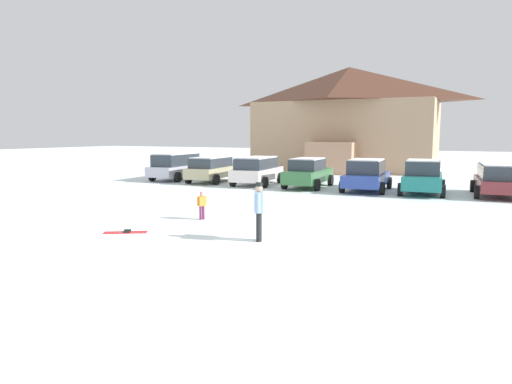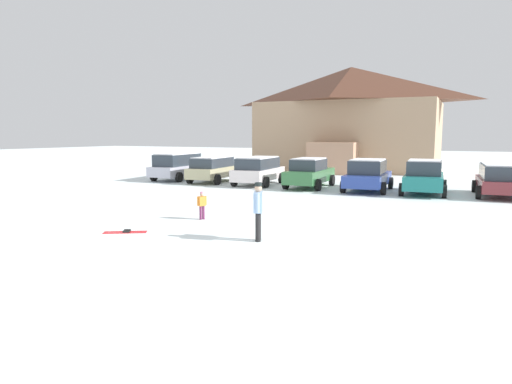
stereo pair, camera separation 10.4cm
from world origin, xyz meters
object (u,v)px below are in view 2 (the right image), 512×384
ski_lodge (350,118)px  skier_child_in_orange_jacket (202,204)px  parked_silver_wagon (178,165)px  parked_beige_suv (213,168)px  pair_of_skis (126,232)px  parked_teal_hatchback (424,177)px  parked_maroon_van (499,179)px  parked_white_suv (258,170)px  parked_green_coupe (309,173)px  skier_adult_in_blue_parka (258,208)px  parked_blue_hatchback (368,175)px

ski_lodge → skier_child_in_orange_jacket: (1.83, -25.52, -3.83)m
parked_silver_wagon → parked_beige_suv: size_ratio=1.11×
pair_of_skis → parked_teal_hatchback: bearing=63.2°
ski_lodge → parked_maroon_van: 18.31m
parked_white_suv → parked_silver_wagon: bearing=176.4°
ski_lodge → pair_of_skis: ski_lodge is taller
parked_silver_wagon → parked_green_coupe: 9.37m
ski_lodge → skier_adult_in_blue_parka: (5.09, -27.54, -3.44)m
parked_green_coupe → parked_blue_hatchback: size_ratio=1.00×
parked_beige_suv → parked_white_suv: size_ratio=0.98×
ski_lodge → parked_teal_hatchback: size_ratio=3.48×
parked_beige_suv → parked_green_coupe: (6.42, 0.05, -0.02)m
parked_maroon_van → skier_child_in_orange_jacket: size_ratio=4.56×
parked_white_suv → pair_of_skis: bearing=-80.3°
parked_white_suv → pair_of_skis: 14.00m
parked_blue_hatchback → parked_maroon_van: size_ratio=1.02×
parked_white_suv → skier_adult_in_blue_parka: (6.49, -12.89, 0.04)m
ski_lodge → parked_maroon_van: (11.29, -13.98, -3.52)m
parked_silver_wagon → parked_green_coupe: parked_silver_wagon is taller
parked_blue_hatchback → parked_teal_hatchback: 2.82m
ski_lodge → parked_blue_hatchback: size_ratio=3.32×
parked_green_coupe → skier_child_in_orange_jacket: 10.97m
parked_teal_hatchback → pair_of_skis: bearing=-116.8°
parked_green_coupe → pair_of_skis: 13.92m
parked_beige_suv → pair_of_skis: 14.93m
ski_lodge → pair_of_skis: (0.95, -28.41, -4.37)m
ski_lodge → skier_adult_in_blue_parka: size_ratio=9.17×
parked_teal_hatchback → skier_adult_in_blue_parka: bearing=-102.4°
parked_white_suv → skier_child_in_orange_jacket: 11.35m
parked_blue_hatchback → parked_maroon_van: (6.18, 0.65, 0.01)m
parked_beige_suv → skier_adult_in_blue_parka: (9.73, -12.94, 0.07)m
parked_beige_suv → skier_child_in_orange_jacket: 12.69m
parked_white_suv → parked_blue_hatchback: 6.52m
parked_green_coupe → skier_child_in_orange_jacket: (0.05, -10.97, -0.29)m
parked_silver_wagon → parked_maroon_van: size_ratio=1.09×
parked_silver_wagon → skier_child_in_orange_jacket: size_ratio=4.97×
ski_lodge → skier_adult_in_blue_parka: bearing=-79.5°
skier_adult_in_blue_parka → pair_of_skis: (-4.13, -0.87, -0.92)m
parked_white_suv → skier_child_in_orange_jacket: (3.24, -10.87, -0.34)m
parked_teal_hatchback → skier_child_in_orange_jacket: size_ratio=4.44×
parked_beige_suv → pair_of_skis: bearing=-68.0°
parked_white_suv → parked_teal_hatchback: parked_teal_hatchback is taller
parked_maroon_van → ski_lodge: bearing=128.9°
ski_lodge → parked_blue_hatchback: (5.11, -14.63, -3.54)m
parked_silver_wagon → parked_white_suv: 6.18m
parked_maroon_van → pair_of_skis: parked_maroon_van is taller
parked_silver_wagon → pair_of_skis: size_ratio=3.91×
parked_white_suv → parked_green_coupe: parked_green_coupe is taller
parked_maroon_van → parked_blue_hatchback: bearing=-174.0°
skier_child_in_orange_jacket → parked_green_coupe: bearing=90.3°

